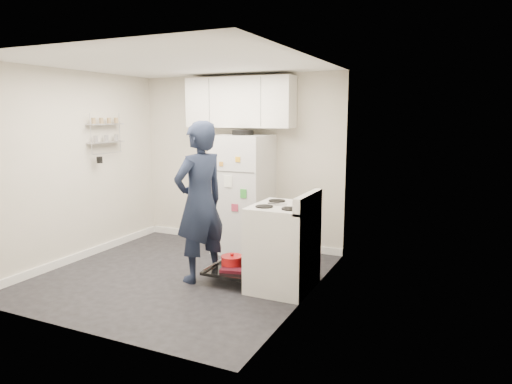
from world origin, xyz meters
The scene contains 7 objects.
room centered at (-0.03, 0.03, 1.21)m, with size 3.21×3.21×2.51m.
electric_range centered at (1.26, 0.15, 0.47)m, with size 0.66×0.76×1.10m.
open_oven_door centered at (0.67, 0.14, 0.18)m, with size 0.55×0.70×0.21m.
refrigerator centered at (0.24, 1.25, 0.83)m, with size 0.72×0.74×1.72m.
upper_cabinets centered at (0.10, 1.43, 2.10)m, with size 1.60×0.33×0.70m, color silver.
wall_shelf_rack centered at (-1.52, 0.49, 1.68)m, with size 0.14×0.60×0.61m.
person centered at (0.30, 0.00, 0.93)m, with size 0.68×0.45×1.86m, color #171F34.
Camera 1 is at (3.06, -4.42, 1.92)m, focal length 32.00 mm.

